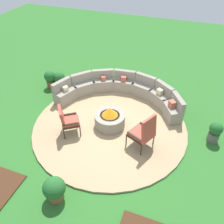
{
  "coord_description": "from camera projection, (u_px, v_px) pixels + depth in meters",
  "views": [
    {
      "loc": [
        2.03,
        -5.28,
        5.14
      ],
      "look_at": [
        0.0,
        0.2,
        0.45
      ],
      "focal_mm": 37.28,
      "sensor_mm": 36.0,
      "label": 1
    }
  ],
  "objects": [
    {
      "name": "lounge_chair_front_right",
      "position": [
        144.0,
        132.0,
        6.5
      ],
      "size": [
        0.82,
        0.83,
        1.15
      ],
      "rotation": [
        0.0,
        0.0,
        7.44
      ],
      "color": "#2D2319",
      "rests_on": "patio_circle"
    },
    {
      "name": "curved_stone_bench",
      "position": [
        121.0,
        91.0,
        8.58
      ],
      "size": [
        4.54,
        2.13,
        0.81
      ],
      "color": "gray",
      "rests_on": "patio_circle"
    },
    {
      "name": "potted_plant_0",
      "position": [
        50.0,
        78.0,
        9.24
      ],
      "size": [
        0.45,
        0.45,
        0.72
      ],
      "color": "brown",
      "rests_on": "ground_plane"
    },
    {
      "name": "potted_plant_1",
      "position": [
        54.0,
        189.0,
        5.39
      ],
      "size": [
        0.54,
        0.54,
        0.69
      ],
      "color": "brown",
      "rests_on": "ground_plane"
    },
    {
      "name": "patio_circle",
      "position": [
        110.0,
        126.0,
        7.61
      ],
      "size": [
        4.96,
        4.96,
        0.06
      ],
      "primitive_type": "cylinder",
      "color": "tan",
      "rests_on": "ground_plane"
    },
    {
      "name": "lounge_chair_front_left",
      "position": [
        67.0,
        120.0,
        6.98
      ],
      "size": [
        0.74,
        0.75,
        1.0
      ],
      "rotation": [
        0.0,
        0.0,
        5.33
      ],
      "color": "#2D2319",
      "rests_on": "patio_circle"
    },
    {
      "name": "potted_plant_3",
      "position": [
        215.0,
        131.0,
        6.89
      ],
      "size": [
        0.39,
        0.39,
        0.7
      ],
      "color": "#605B56",
      "rests_on": "ground_plane"
    },
    {
      "name": "ground_plane",
      "position": [
        110.0,
        126.0,
        7.63
      ],
      "size": [
        24.0,
        24.0,
        0.0
      ],
      "primitive_type": "plane",
      "color": "#2D6B28"
    },
    {
      "name": "fire_pit",
      "position": [
        110.0,
        119.0,
        7.42
      ],
      "size": [
        0.98,
        0.98,
        0.7
      ],
      "color": "gray",
      "rests_on": "patio_circle"
    },
    {
      "name": "potted_plant_2",
      "position": [
        59.0,
        79.0,
        9.29
      ],
      "size": [
        0.47,
        0.47,
        0.65
      ],
      "color": "#605B56",
      "rests_on": "ground_plane"
    }
  ]
}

